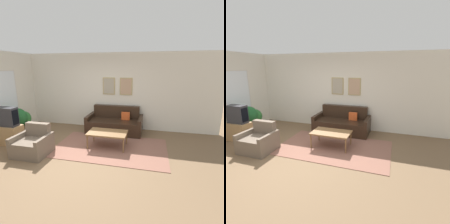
{
  "view_description": "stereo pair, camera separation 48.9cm",
  "coord_description": "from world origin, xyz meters",
  "views": [
    {
      "loc": [
        1.75,
        -3.56,
        2.19
      ],
      "look_at": [
        0.57,
        1.56,
        0.85
      ],
      "focal_mm": 28.0,
      "sensor_mm": 36.0,
      "label": 1
    },
    {
      "loc": [
        2.22,
        -3.43,
        2.19
      ],
      "look_at": [
        0.57,
        1.56,
        0.85
      ],
      "focal_mm": 28.0,
      "sensor_mm": 36.0,
      "label": 2
    }
  ],
  "objects": [
    {
      "name": "ground_plane",
      "position": [
        0.0,
        0.0,
        0.0
      ],
      "size": [
        16.0,
        16.0,
        0.0
      ],
      "primitive_type": "plane",
      "color": "brown"
    },
    {
      "name": "area_rug",
      "position": [
        0.68,
        0.83,
        0.01
      ],
      "size": [
        3.1,
        1.83,
        0.01
      ],
      "color": "brown",
      "rests_on": "ground_plane"
    },
    {
      "name": "wall_back",
      "position": [
        0.01,
        2.58,
        1.35
      ],
      "size": [
        8.0,
        0.09,
        2.7
      ],
      "color": "silver",
      "rests_on": "ground_plane"
    },
    {
      "name": "couch",
      "position": [
        0.54,
        2.11,
        0.3
      ],
      "size": [
        1.88,
        0.9,
        0.88
      ],
      "color": "black",
      "rests_on": "ground_plane"
    },
    {
      "name": "coffee_table",
      "position": [
        0.59,
        0.87,
        0.41
      ],
      "size": [
        1.08,
        0.63,
        0.44
      ],
      "color": "brown",
      "rests_on": "ground_plane"
    },
    {
      "name": "tv_stand",
      "position": [
        -2.27,
        0.44,
        0.28
      ],
      "size": [
        0.71,
        0.43,
        0.56
      ],
      "color": "#A87F51",
      "rests_on": "ground_plane"
    },
    {
      "name": "tv",
      "position": [
        -2.27,
        0.44,
        0.83
      ],
      "size": [
        0.59,
        0.28,
        0.54
      ],
      "color": "#2D2D33",
      "rests_on": "tv_stand"
    },
    {
      "name": "armchair",
      "position": [
        -1.19,
        0.05,
        0.26
      ],
      "size": [
        0.84,
        0.76,
        0.76
      ],
      "rotation": [
        0.0,
        0.0,
        -0.07
      ],
      "color": "#6B5B4C",
      "rests_on": "ground_plane"
    },
    {
      "name": "potted_plant_tall",
      "position": [
        -2.4,
        0.97,
        0.61
      ],
      "size": [
        0.6,
        0.6,
        0.94
      ],
      "color": "#935638",
      "rests_on": "ground_plane"
    },
    {
      "name": "potted_plant_by_window",
      "position": [
        -2.43,
        1.26,
        0.5
      ],
      "size": [
        0.5,
        0.5,
        0.78
      ],
      "color": "beige",
      "rests_on": "ground_plane"
    }
  ]
}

